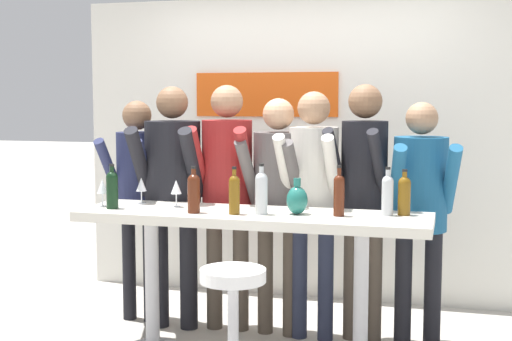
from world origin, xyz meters
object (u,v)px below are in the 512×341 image
object	(u,v)px
wine_bottle_0	(388,193)
decorative_vase	(297,200)
person_right	(364,181)
person_left	(173,181)
wine_bottle_6	(112,188)
tasting_table	(252,237)
wine_bottle_1	(261,191)
wine_bottle_3	(194,191)
person_far_left	(137,184)
person_far_right	(420,197)
bar_stool	(233,314)
person_center	(278,189)
wine_glass_2	(102,187)
wine_bottle_4	(404,194)
wine_bottle_5	(234,193)
person_center_right	(313,186)
wine_glass_0	(141,185)
wine_glass_1	(176,188)
wine_bottle_2	(339,193)
person_center_left	(227,179)

from	to	relation	value
wine_bottle_0	decorative_vase	world-z (taller)	wine_bottle_0
person_right	decorative_vase	bearing A→B (deg)	-111.09
person_left	wine_bottle_6	distance (m)	0.60
tasting_table	decorative_vase	distance (m)	0.37
wine_bottle_1	wine_bottle_3	distance (m)	0.42
person_far_left	wine_bottle_6	size ratio (longest dim) A/B	5.70
person_left	person_right	size ratio (longest dim) A/B	0.99
wine_bottle_0	wine_bottle_3	world-z (taller)	wine_bottle_0
tasting_table	person_far_right	xyz separation A→B (m)	(0.99, 0.57, 0.21)
bar_stool	person_center	xyz separation A→B (m)	(-0.03, 1.13, 0.54)
person_far_left	person_far_right	xyz separation A→B (m)	(2.02, 0.01, -0.02)
bar_stool	wine_glass_2	xyz separation A→B (m)	(-1.06, 0.57, 0.58)
wine_bottle_0	bar_stool	bearing A→B (deg)	-136.69
wine_bottle_4	wine_bottle_5	world-z (taller)	wine_bottle_5
person_center_right	wine_bottle_5	xyz separation A→B (m)	(-0.37, -0.60, 0.02)
wine_bottle_5	wine_bottle_3	bearing A→B (deg)	-176.01
wine_bottle_0	wine_glass_2	distance (m)	1.82
wine_glass_0	wine_glass_1	distance (m)	0.28
wine_glass_0	decorative_vase	distance (m)	1.09
wine_bottle_1	wine_bottle_5	world-z (taller)	wine_bottle_1
person_center	decorative_vase	bearing A→B (deg)	-59.55
person_center	wine_bottle_2	bearing A→B (deg)	-41.06
person_center_right	wine_bottle_4	distance (m)	0.72
person_center_left	person_center_right	xyz separation A→B (m)	(0.62, -0.04, -0.03)
wine_bottle_5	wine_bottle_6	distance (m)	0.82
person_right	wine_bottle_6	distance (m)	1.65
wine_bottle_1	wine_glass_0	world-z (taller)	wine_bottle_1
wine_bottle_5	decorative_vase	bearing A→B (deg)	15.71
wine_glass_2	person_far_right	bearing A→B (deg)	16.97
person_left	wine_bottle_1	distance (m)	0.96
person_left	person_far_right	bearing A→B (deg)	-0.99
wine_bottle_0	person_far_left	bearing A→B (deg)	165.93
wine_bottle_1	wine_bottle_4	distance (m)	0.86
wine_bottle_5	person_center_left	bearing A→B (deg)	111.66
person_far_right	decorative_vase	distance (m)	0.90
wine_bottle_1	wine_glass_2	size ratio (longest dim) A/B	1.74
person_far_left	person_left	size ratio (longest dim) A/B	0.94
person_center_left	person_center	distance (m)	0.38
person_left	wine_glass_1	world-z (taller)	person_left
tasting_table	wine_glass_2	bearing A→B (deg)	-177.84
person_far_right	wine_glass_0	xyz separation A→B (m)	(-1.79, -0.44, 0.07)
person_far_left	wine_bottle_2	bearing A→B (deg)	-18.14
tasting_table	wine_bottle_3	xyz separation A→B (m)	(-0.34, -0.12, 0.29)
person_far_left	wine_bottle_0	world-z (taller)	person_far_left
person_far_right	wine_bottle_4	world-z (taller)	person_far_right
person_center_left	person_center_right	size ratio (longest dim) A/B	1.03
tasting_table	wine_bottle_4	distance (m)	0.96
wine_bottle_0	wine_bottle_5	bearing A→B (deg)	-167.24
bar_stool	person_right	distance (m)	1.42
wine_bottle_6	wine_glass_0	world-z (taller)	wine_bottle_6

